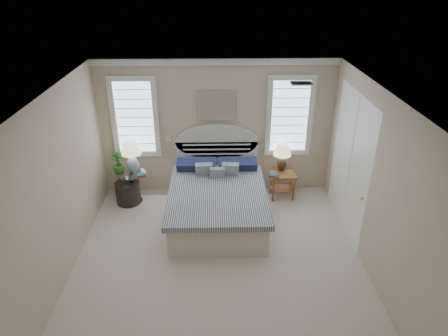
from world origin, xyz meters
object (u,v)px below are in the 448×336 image
side_table_left (132,184)px  nightstand_right (283,180)px  bed (218,199)px  lamp_left (131,153)px  floor_pot (128,192)px  lamp_right (282,154)px

side_table_left → nightstand_right: 2.95m
bed → side_table_left: size_ratio=3.61×
bed → side_table_left: bearing=160.3°
side_table_left → lamp_left: (0.03, 0.10, 0.62)m
nightstand_right → floor_pot: bearing=-177.5°
side_table_left → floor_pot: bearing=-159.8°
bed → lamp_left: 1.87m
floor_pot → lamp_left: 0.81m
side_table_left → floor_pot: side_table_left is taller
bed → nightstand_right: (1.30, 0.69, 0.00)m
nightstand_right → floor_pot: nightstand_right is taller
nightstand_right → floor_pot: size_ratio=1.11×
lamp_left → nightstand_right: bearing=0.1°
bed → side_table_left: 1.75m
bed → floor_pot: (-1.74, 0.56, -0.17)m
bed → lamp_right: 1.61m
nightstand_right → floor_pot: 3.05m
nightstand_right → lamp_left: bearing=-179.9°
side_table_left → lamp_right: bearing=4.9°
lamp_left → lamp_right: lamp_left is taller
nightstand_right → lamp_left: lamp_left is taller
nightstand_right → lamp_right: (-0.02, 0.15, 0.49)m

